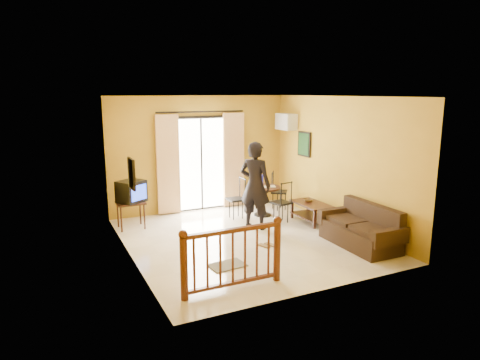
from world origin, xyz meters
name	(u,v)px	position (x,y,z in m)	size (l,w,h in m)	color
ground	(245,239)	(0.00, 0.00, 0.00)	(5.00, 5.00, 0.00)	beige
room_shell	(246,155)	(0.00, 0.00, 1.70)	(5.00, 5.00, 5.00)	white
balcony_door	(201,163)	(0.00, 2.43, 1.19)	(2.25, 0.14, 2.46)	black
tv_table	(131,205)	(-1.90, 1.70, 0.50)	(0.58, 0.49, 0.58)	black
television	(131,191)	(-1.87, 1.70, 0.81)	(0.67, 0.65, 0.46)	black
picture_left	(132,174)	(-2.22, -0.20, 1.55)	(0.05, 0.42, 0.52)	black
dining_table	(263,193)	(1.11, 1.34, 0.55)	(0.84, 0.84, 0.70)	black
water_jug	(260,180)	(1.09, 1.41, 0.84)	(0.15, 0.15, 0.27)	#131AB9
serving_tray	(269,187)	(1.23, 1.24, 0.71)	(0.28, 0.18, 0.02)	beige
dining_chairs	(265,216)	(1.14, 1.24, 0.00)	(1.77, 1.45, 0.95)	black
air_conditioner	(286,122)	(2.09, 1.95, 2.15)	(0.31, 0.60, 0.40)	silver
botanical_print	(304,144)	(2.22, 1.30, 1.65)	(0.05, 0.50, 0.60)	black
coffee_table	(311,209)	(1.85, 0.40, 0.29)	(0.55, 0.99, 0.44)	black
bowl	(308,200)	(1.85, 0.53, 0.47)	(0.21, 0.21, 0.07)	brown
sofa	(362,230)	(1.85, -1.26, 0.30)	(0.80, 1.68, 0.80)	black
standing_person	(255,185)	(0.50, 0.56, 0.94)	(0.69, 0.45, 1.88)	black
stair_balustrade	(233,254)	(-1.15, -1.90, 0.56)	(1.63, 0.13, 1.04)	#471E0F
doormat	(227,265)	(-0.87, -1.06, 0.01)	(0.60, 0.40, 0.02)	#605C4D
sandals	(267,245)	(0.20, -0.52, 0.01)	(0.32, 0.27, 0.03)	brown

